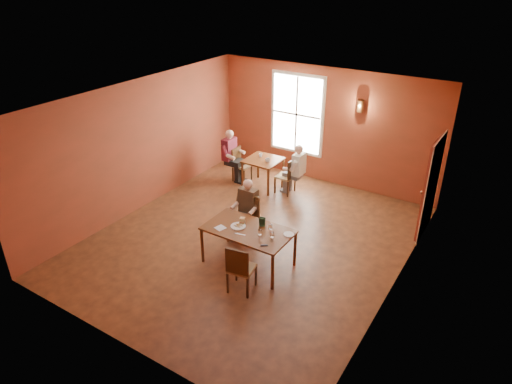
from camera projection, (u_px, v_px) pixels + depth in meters
The scene contains 30 objects.
ground at pixel (251, 240), 9.63m from camera, with size 6.00×7.00×0.01m, color brown.
wall_back at pixel (325, 126), 11.58m from camera, with size 6.00×0.04×3.00m, color brown.
wall_front at pixel (113, 265), 6.31m from camera, with size 6.00×0.04×3.00m, color brown.
wall_left at pixel (140, 146), 10.37m from camera, with size 0.04×7.00×3.00m, color brown.
wall_right at pixel (403, 216), 7.52m from camera, with size 0.04×7.00×3.00m, color brown.
ceiling at pixel (250, 101), 8.27m from camera, with size 6.00×7.00×0.04m, color white.
window at pixel (297, 114), 11.83m from camera, with size 1.36×0.10×1.96m, color white.
door at pixel (429, 188), 9.48m from camera, with size 0.12×1.04×2.10m, color maroon.
wall_sconce at pixel (360, 106), 10.76m from camera, with size 0.16×0.16×0.28m, color brown.
main_table at pixel (248, 246), 8.71m from camera, with size 1.65×0.93×0.77m, color brown, non-canonical shape.
chair_diner_main at pixel (245, 220), 9.39m from camera, with size 0.44×0.44×0.99m, color brown, non-canonical shape.
diner_main at pixel (244, 215), 9.31m from camera, with size 0.50×0.50×1.25m, color #35261A, non-canonical shape.
chair_empty at pixel (242, 267), 7.98m from camera, with size 0.42×0.42×0.95m, color #5C3715, non-canonical shape.
plate_food at pixel (238, 226), 8.61m from camera, with size 0.29×0.29×0.04m, color white.
sandwich at pixel (242, 221), 8.69m from camera, with size 0.09×0.09×0.11m, color tan.
goblet_a at pixel (271, 228), 8.40m from camera, with size 0.07×0.07×0.19m, color white, non-canonical shape.
goblet_b at pixel (272, 236), 8.15m from camera, with size 0.08×0.08×0.19m, color white, non-canonical shape.
goblet_c at pixel (260, 234), 8.22m from camera, with size 0.08×0.08×0.19m, color white, non-canonical shape.
menu_stand at pixel (262, 222), 8.59m from camera, with size 0.11×0.06×0.19m, color #1B3822.
knife at pixel (240, 234), 8.38m from camera, with size 0.21×0.02×0.00m, color silver.
napkin at pixel (220, 228), 8.58m from camera, with size 0.18×0.18×0.01m, color silver.
side_plate at pixel (289, 234), 8.37m from camera, with size 0.20×0.20×0.02m, color white.
sunglasses at pixel (264, 245), 8.04m from camera, with size 0.13×0.04×0.02m, color black.
second_table at pixel (263, 173), 11.76m from camera, with size 0.85×0.85×0.75m, color brown, non-canonical shape.
chair_diner_white at pixel (285, 175), 11.41m from camera, with size 0.41×0.41×0.93m, color #482815, non-canonical shape.
diner_white at pixel (287, 170), 11.32m from camera, with size 0.51×0.51×1.26m, color silver, non-canonical shape.
chair_diner_maroon at pixel (242, 165), 12.03m from camera, with size 0.40×0.40×0.90m, color #5A3313, non-canonical shape.
diner_maroon at pixel (241, 157), 11.95m from camera, with size 0.54×0.54×1.34m, color maroon, non-canonical shape.
cup_a at pixel (268, 160), 11.42m from camera, with size 0.12×0.12×0.09m, color white.
cup_b at pixel (261, 155), 11.73m from camera, with size 0.10×0.10×0.09m, color silver.
Camera 1 is at (4.43, -6.81, 5.27)m, focal length 32.00 mm.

